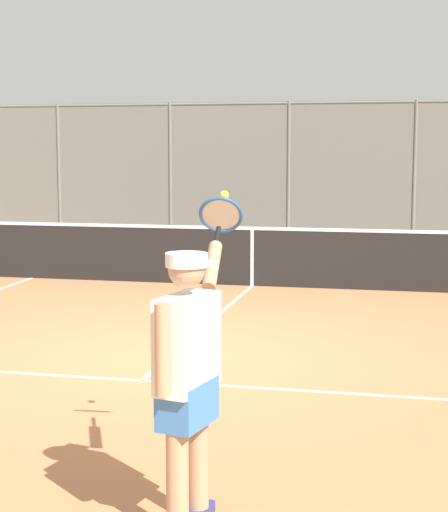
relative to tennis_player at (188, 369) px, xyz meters
name	(u,v)px	position (x,y,z in m)	size (l,w,h in m)	color
ground_plane	(169,357)	(1.26, -3.91, -0.96)	(60.00, 60.00, 0.00)	#C67A4C
court_line_markings	(135,387)	(1.26, -2.76, -0.96)	(7.74, 10.50, 0.01)	white
fence_backdrop	(293,181)	(1.26, -13.42, 0.55)	(18.19, 1.37, 3.16)	slate
tennis_net	(252,256)	(1.26, -8.74, -0.47)	(9.95, 0.09, 1.07)	#2D2D2D
tennis_player	(188,369)	(0.00, 0.00, 0.00)	(0.31, 1.40, 1.94)	navy
tennis_ball_by_sideline	(209,346)	(0.92, -4.36, -0.93)	(0.07, 0.07, 0.07)	#D6E042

